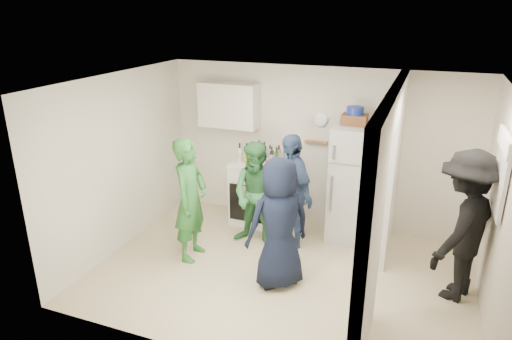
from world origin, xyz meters
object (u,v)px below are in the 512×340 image
(person_nook, at_px, (463,226))
(person_navy, at_px, (279,224))
(person_green_center, at_px, (257,195))
(blue_bowl, at_px, (355,110))
(stove, at_px, (260,192))
(person_denim, at_px, (291,191))
(yellow_cup_stack_top, at_px, (377,120))
(fridge, at_px, (356,184))
(wicker_basket, at_px, (355,120))
(person_green_left, at_px, (190,200))

(person_nook, bearing_deg, person_navy, -49.94)
(person_green_center, distance_m, person_navy, 1.05)
(blue_bowl, height_order, person_green_center, blue_bowl)
(stove, xyz_separation_m, person_nook, (2.92, -1.05, 0.41))
(person_green_center, height_order, person_nook, person_nook)
(person_navy, distance_m, person_nook, 2.14)
(person_green_center, relative_size, person_navy, 0.93)
(blue_bowl, xyz_separation_m, person_denim, (-0.73, -0.61, -1.10))
(yellow_cup_stack_top, relative_size, person_green_center, 0.16)
(fridge, height_order, person_denim, fridge)
(yellow_cup_stack_top, xyz_separation_m, person_green_center, (-1.50, -0.61, -1.09))
(fridge, height_order, person_nook, person_nook)
(wicker_basket, height_order, person_nook, wicker_basket)
(fridge, distance_m, yellow_cup_stack_top, 1.03)
(fridge, bearing_deg, person_navy, -113.17)
(person_navy, xyz_separation_m, person_nook, (2.07, 0.54, 0.09))
(person_green_left, distance_m, person_green_center, 0.97)
(person_green_left, relative_size, person_denim, 1.02)
(yellow_cup_stack_top, bearing_deg, person_green_left, -150.43)
(stove, bearing_deg, person_green_center, -71.93)
(stove, bearing_deg, yellow_cup_stack_top, -4.27)
(stove, xyz_separation_m, fridge, (1.52, -0.03, 0.36))
(blue_bowl, bearing_deg, fridge, -26.57)
(blue_bowl, bearing_deg, stove, -179.19)
(yellow_cup_stack_top, bearing_deg, wicker_basket, 154.89)
(fridge, bearing_deg, person_denim, -146.05)
(person_green_left, distance_m, person_denim, 1.42)
(stove, bearing_deg, blue_bowl, 0.81)
(fridge, xyz_separation_m, person_nook, (1.40, -1.02, 0.05))
(stove, xyz_separation_m, wicker_basket, (1.42, 0.02, 1.31))
(wicker_basket, distance_m, person_green_center, 1.75)
(person_navy, bearing_deg, wicker_basket, -150.69)
(fridge, relative_size, person_denim, 1.03)
(stove, relative_size, person_denim, 0.60)
(fridge, bearing_deg, person_green_left, -145.78)
(yellow_cup_stack_top, relative_size, person_denim, 0.15)
(stove, height_order, yellow_cup_stack_top, yellow_cup_stack_top)
(fridge, relative_size, person_navy, 1.04)
(wicker_basket, distance_m, blue_bowl, 0.13)
(person_navy, bearing_deg, blue_bowl, -150.69)
(person_denim, distance_m, person_nook, 2.28)
(person_denim, bearing_deg, person_navy, -38.52)
(person_green_center, distance_m, person_nook, 2.70)
(yellow_cup_stack_top, relative_size, person_green_left, 0.15)
(blue_bowl, bearing_deg, person_green_left, -143.42)
(stove, height_order, blue_bowl, blue_bowl)
(blue_bowl, bearing_deg, wicker_basket, 0.00)
(person_green_center, xyz_separation_m, person_navy, (0.61, -0.85, 0.06))
(person_green_center, xyz_separation_m, person_denim, (0.45, 0.15, 0.07))
(wicker_basket, relative_size, person_navy, 0.21)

